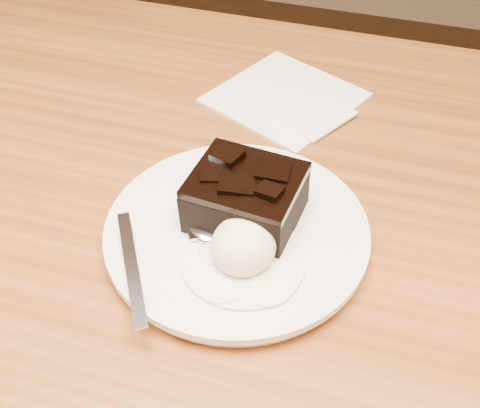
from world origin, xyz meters
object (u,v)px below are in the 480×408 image
(dining_table, at_px, (191,387))
(spoon, at_px, (204,225))
(plate, at_px, (237,234))
(napkin, at_px, (285,96))
(brownie, at_px, (246,200))
(ice_cream_scoop, at_px, (244,245))

(dining_table, relative_size, spoon, 6.31)
(dining_table, distance_m, plate, 0.40)
(napkin, bearing_deg, plate, -86.67)
(spoon, height_order, napkin, spoon)
(dining_table, xyz_separation_m, brownie, (0.09, -0.02, 0.42))
(dining_table, bearing_deg, ice_cream_scoop, -35.59)
(plate, xyz_separation_m, brownie, (0.00, 0.01, 0.03))
(napkin, bearing_deg, ice_cream_scoop, -83.54)
(brownie, distance_m, ice_cream_scoop, 0.05)
(dining_table, height_order, ice_cream_scoop, ice_cream_scoop)
(brownie, bearing_deg, spoon, -140.53)
(brownie, relative_size, spoon, 0.50)
(ice_cream_scoop, bearing_deg, brownie, 104.72)
(plate, distance_m, spoon, 0.03)
(spoon, relative_size, napkin, 1.24)
(spoon, bearing_deg, dining_table, 108.28)
(napkin, bearing_deg, dining_table, -108.04)
(brownie, relative_size, ice_cream_scoop, 1.60)
(dining_table, xyz_separation_m, ice_cream_scoop, (0.10, -0.07, 0.41))
(dining_table, xyz_separation_m, plate, (0.08, -0.03, 0.38))
(plate, relative_size, ice_cream_scoop, 4.11)
(plate, xyz_separation_m, ice_cream_scoop, (0.02, -0.04, 0.03))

